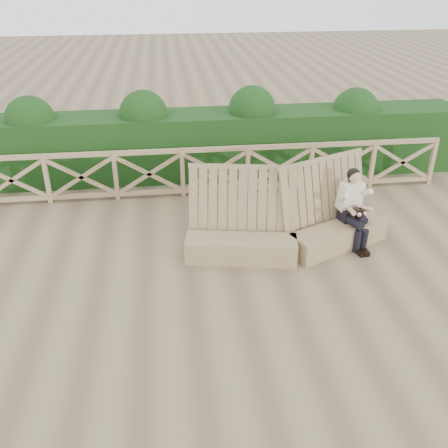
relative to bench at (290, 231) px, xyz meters
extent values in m
plane|color=brown|center=(-1.06, -0.94, -0.39)|extent=(60.00, 60.00, 0.00)
cube|color=olive|center=(-0.90, -0.19, -0.18)|extent=(1.97, 0.83, 0.41)
cube|color=olive|center=(-0.85, 0.08, 0.40)|extent=(1.96, 0.77, 1.53)
cube|color=olive|center=(0.92, 0.03, -0.18)|extent=(1.95, 1.23, 0.41)
cube|color=olive|center=(0.81, 0.28, 0.40)|extent=(1.93, 1.18, 1.53)
cube|color=black|center=(1.17, 0.25, 0.14)|extent=(0.43, 0.36, 0.23)
cube|color=beige|center=(1.16, 0.30, 0.49)|extent=(0.48, 0.40, 0.54)
sphere|color=tan|center=(1.17, 0.25, 0.89)|extent=(0.27, 0.27, 0.22)
sphere|color=black|center=(1.16, 0.29, 0.91)|extent=(0.29, 0.29, 0.24)
cylinder|color=black|center=(1.14, 0.02, 0.12)|extent=(0.28, 0.50, 0.16)
cylinder|color=black|center=(1.29, 0.09, 0.19)|extent=(0.28, 0.50, 0.17)
cylinder|color=black|center=(1.19, -0.20, -0.18)|extent=(0.15, 0.15, 0.41)
cylinder|color=black|center=(1.32, -0.19, -0.18)|extent=(0.15, 0.15, 0.41)
cube|color=black|center=(1.22, -0.29, -0.35)|extent=(0.16, 0.26, 0.08)
cube|color=black|center=(1.32, -0.28, -0.35)|extent=(0.16, 0.26, 0.08)
cube|color=black|center=(1.24, 0.08, 0.24)|extent=(0.29, 0.22, 0.17)
cube|color=black|center=(1.27, -0.08, 0.31)|extent=(0.09, 0.11, 0.12)
cube|color=#9B795A|center=(-1.06, 2.56, 0.66)|extent=(10.10, 0.07, 0.10)
cube|color=#9B795A|center=(-1.06, 2.56, -0.27)|extent=(10.10, 0.07, 0.10)
cube|color=black|center=(-1.06, 3.76, 0.36)|extent=(12.00, 1.20, 1.50)
camera|label=1|loc=(-2.09, -7.52, 4.29)|focal=40.00mm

